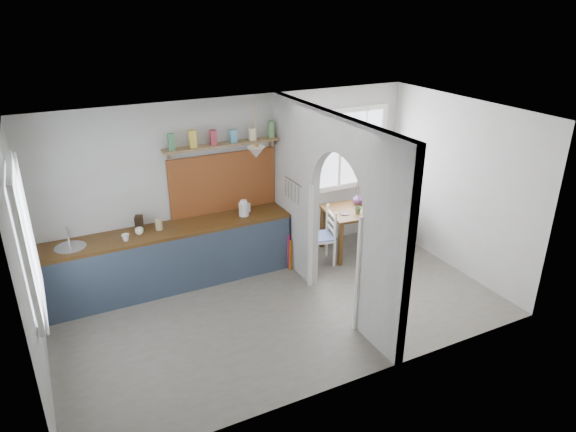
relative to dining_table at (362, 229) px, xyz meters
name	(u,v)px	position (x,y,z in m)	size (l,w,h in m)	color
floor	(283,309)	(-1.93, -1.00, -0.38)	(5.80, 3.20, 0.01)	slate
ceiling	(282,118)	(-1.93, -1.00, 2.22)	(5.80, 3.20, 0.01)	silver
walls	(283,221)	(-1.93, -1.00, 0.92)	(5.81, 3.21, 2.60)	silver
partition	(329,200)	(-1.23, -0.95, 1.07)	(0.12, 3.20, 2.60)	silver
kitchen_window	(23,241)	(-4.80, -1.00, 1.27)	(0.10, 1.16, 1.50)	white
nook_window	(340,150)	(-0.13, 0.56, 1.22)	(1.76, 0.10, 1.30)	white
counter	(172,256)	(-3.06, 0.32, 0.08)	(3.50, 0.60, 0.90)	brown
sink	(70,248)	(-4.36, 0.30, 0.51)	(0.40, 0.40, 0.02)	silver
backsplash	(224,183)	(-2.13, 0.57, 0.97)	(1.65, 0.03, 0.90)	brown
shelf	(223,141)	(-2.13, 0.49, 1.62)	(1.75, 0.20, 0.21)	#96754E
pendant_lamp	(256,152)	(-1.78, 0.15, 1.50)	(0.26, 0.26, 0.16)	white
utensil_rail	(293,182)	(-1.32, -0.10, 1.07)	(0.02, 0.02, 0.50)	silver
dining_table	(362,229)	(0.00, 0.00, 0.00)	(1.21, 0.81, 0.76)	brown
chair_left	(319,236)	(-0.83, -0.06, 0.07)	(0.41, 0.41, 0.91)	white
chair_right	(401,216)	(0.82, 0.03, 0.07)	(0.41, 0.41, 0.90)	white
kettle	(244,208)	(-1.95, 0.27, 0.64)	(0.20, 0.16, 0.24)	silver
mug_a	(126,238)	(-3.68, 0.17, 0.57)	(0.10, 0.10, 0.09)	white
mug_b	(139,231)	(-3.47, 0.30, 0.57)	(0.12, 0.12, 0.09)	white
knife_block	(139,223)	(-3.44, 0.44, 0.63)	(0.10, 0.13, 0.21)	black
jar	(159,224)	(-3.19, 0.33, 0.60)	(0.10, 0.10, 0.16)	tan
towel_magenta	(289,252)	(-1.35, -0.02, -0.10)	(0.02, 0.03, 0.58)	#CA125E
towel_orange	(290,255)	(-1.35, -0.07, -0.13)	(0.02, 0.03, 0.51)	orange
bowl	(382,206)	(0.25, -0.16, 0.42)	(0.34, 0.34, 0.08)	white
table_cup	(358,210)	(-0.19, -0.13, 0.43)	(0.11, 0.11, 0.10)	#4C6F48
plate	(345,214)	(-0.39, -0.07, 0.39)	(0.15, 0.15, 0.01)	#392D2D
vase	(358,198)	(0.03, 0.20, 0.47)	(0.18, 0.18, 0.18)	#5F356C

